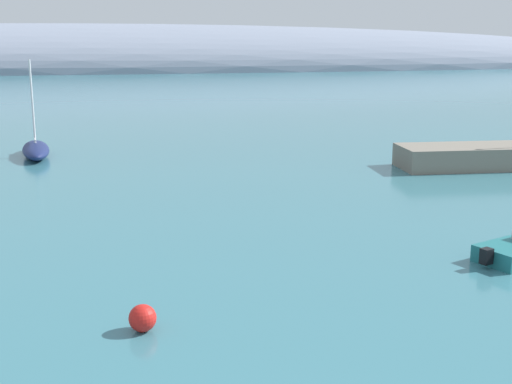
{
  "coord_description": "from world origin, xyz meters",
  "views": [
    {
      "loc": [
        -3.94,
        -9.75,
        8.97
      ],
      "look_at": [
        2.02,
        20.39,
        1.88
      ],
      "focal_mm": 47.68,
      "sensor_mm": 36.0,
      "label": 1
    }
  ],
  "objects": [
    {
      "name": "distant_ridge",
      "position": [
        -16.22,
        184.13,
        0.0
      ],
      "size": [
        369.9,
        57.05,
        24.36
      ],
      "primitive_type": "ellipsoid",
      "color": "gray",
      "rests_on": "ground"
    },
    {
      "name": "sailboat_navy_near_shore",
      "position": [
        -10.43,
        43.12,
        0.58
      ],
      "size": [
        2.87,
        7.3,
        7.27
      ],
      "rotation": [
        0.0,
        0.0,
        4.85
      ],
      "color": "navy",
      "rests_on": "water"
    },
    {
      "name": "mooring_buoy_red",
      "position": [
        -3.59,
        10.16,
        0.43
      ],
      "size": [
        0.87,
        0.87,
        0.87
      ],
      "primitive_type": "sphere",
      "color": "red",
      "rests_on": "water"
    }
  ]
}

